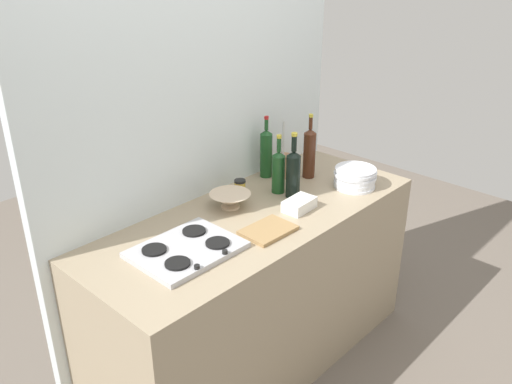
% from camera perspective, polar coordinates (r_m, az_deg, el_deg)
% --- Properties ---
extents(ground_plane, '(6.00, 6.00, 0.00)m').
position_cam_1_polar(ground_plane, '(3.17, -0.00, -16.95)').
color(ground_plane, '#6B6056').
rests_on(ground_plane, ground).
extents(counter_block, '(1.80, 0.70, 0.90)m').
position_cam_1_polar(counter_block, '(2.88, -0.00, -10.31)').
color(counter_block, tan).
rests_on(counter_block, ground).
extents(backsplash_panel, '(1.90, 0.06, 2.29)m').
position_cam_1_polar(backsplash_panel, '(2.80, -5.70, 4.58)').
color(backsplash_panel, silver).
rests_on(backsplash_panel, ground).
extents(stovetop_hob, '(0.44, 0.34, 0.04)m').
position_cam_1_polar(stovetop_hob, '(2.35, -7.31, -6.00)').
color(stovetop_hob, '#B2B2B7').
rests_on(stovetop_hob, counter_block).
extents(plate_stack, '(0.23, 0.23, 0.11)m').
position_cam_1_polar(plate_stack, '(2.97, 10.36, 1.51)').
color(plate_stack, white).
rests_on(plate_stack, counter_block).
extents(wine_bottle_leftmost, '(0.07, 0.07, 0.37)m').
position_cam_1_polar(wine_bottle_leftmost, '(3.02, 5.63, 4.16)').
color(wine_bottle_leftmost, '#472314').
rests_on(wine_bottle_leftmost, counter_block).
extents(wine_bottle_mid_left, '(0.07, 0.07, 0.35)m').
position_cam_1_polar(wine_bottle_mid_left, '(3.02, 1.07, 4.16)').
color(wine_bottle_mid_left, '#19471E').
rests_on(wine_bottle_mid_left, counter_block).
extents(wine_bottle_mid_right, '(0.07, 0.07, 0.32)m').
position_cam_1_polar(wine_bottle_mid_right, '(2.84, 2.38, 2.24)').
color(wine_bottle_mid_right, '#19471E').
rests_on(wine_bottle_mid_right, counter_block).
extents(wine_bottle_rightmost, '(0.07, 0.07, 0.35)m').
position_cam_1_polar(wine_bottle_rightmost, '(2.78, 4.01, 2.02)').
color(wine_bottle_rightmost, black).
rests_on(wine_bottle_rightmost, counter_block).
extents(mixing_bowl, '(0.21, 0.21, 0.08)m').
position_cam_1_polar(mixing_bowl, '(2.70, -2.73, -0.82)').
color(mixing_bowl, beige).
rests_on(mixing_bowl, counter_block).
extents(butter_dish, '(0.17, 0.11, 0.06)m').
position_cam_1_polar(butter_dish, '(2.69, 4.57, -1.32)').
color(butter_dish, white).
rests_on(butter_dish, counter_block).
extents(utensil_crock, '(0.08, 0.08, 0.31)m').
position_cam_1_polar(utensil_crock, '(3.04, 2.99, 2.87)').
color(utensil_crock, '#996B4C').
rests_on(utensil_crock, counter_block).
extents(condiment_jar_front, '(0.06, 0.06, 0.08)m').
position_cam_1_polar(condiment_jar_front, '(2.85, -1.70, 0.56)').
color(condiment_jar_front, gold).
rests_on(condiment_jar_front, counter_block).
extents(cutting_board, '(0.24, 0.18, 0.02)m').
position_cam_1_polar(cutting_board, '(2.49, 1.29, -4.04)').
color(cutting_board, '#9E7A4C').
rests_on(cutting_board, counter_block).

